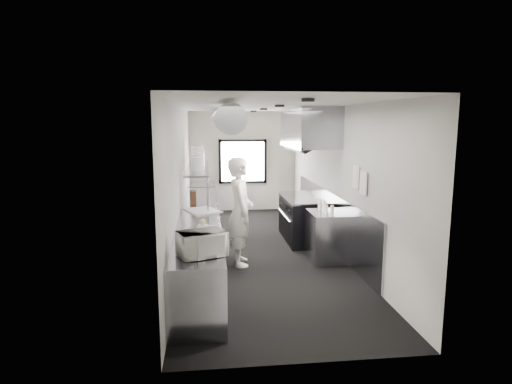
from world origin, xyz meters
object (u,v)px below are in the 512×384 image
object	(u,v)px
microwave	(202,244)
small_plate	(203,225)
squeeze_bottle_b	(326,210)
prep_counter	(200,237)
bottle_station	(327,236)
deli_tub_b	(187,235)
squeeze_bottle_a	(332,211)
cutting_board	(203,211)
squeeze_bottle_d	(323,206)
far_work_table	(202,200)
plate_stack_d	(197,155)
pass_shelf	(198,169)
plate_stack_b	(198,162)
range	(304,218)
exhaust_hood	(309,128)
squeeze_bottle_c	(325,207)
squeeze_bottle_e	(320,204)
plate_stack_a	(197,164)
line_cook	(240,212)
knife_block	(193,197)
plate_stack_c	(199,159)
deli_tub_a	(185,243)

from	to	relation	value
microwave	small_plate	world-z (taller)	microwave
squeeze_bottle_b	prep_counter	bearing A→B (deg)	171.27
prep_counter	bottle_station	distance (m)	2.31
deli_tub_b	small_plate	xyz separation A→B (m)	(0.21, 0.71, -0.04)
squeeze_bottle_a	cutting_board	bearing A→B (deg)	163.58
prep_counter	squeeze_bottle_d	xyz separation A→B (m)	(2.25, -0.08, 0.55)
far_work_table	plate_stack_d	bearing A→B (deg)	-92.88
deli_tub_b	pass_shelf	bearing A→B (deg)	88.11
cutting_board	plate_stack_b	world-z (taller)	plate_stack_b
cutting_board	microwave	bearing A→B (deg)	-89.72
range	cutting_board	distance (m)	2.42
exhaust_hood	squeeze_bottle_d	size ratio (longest dim) A/B	11.53
pass_shelf	squeeze_bottle_c	bearing A→B (deg)	-36.46
range	cutting_board	xyz separation A→B (m)	(-2.14, -1.06, 0.44)
range	squeeze_bottle_e	size ratio (longest dim) A/B	8.21
range	plate_stack_d	world-z (taller)	plate_stack_d
plate_stack_a	plate_stack_d	distance (m)	1.45
line_cook	squeeze_bottle_b	bearing A→B (deg)	-96.02
exhaust_hood	knife_block	world-z (taller)	exhaust_hood
prep_counter	range	bearing A→B (deg)	28.74
pass_shelf	far_work_table	distance (m)	2.45
line_cook	squeeze_bottle_b	size ratio (longest dim) A/B	11.85
plate_stack_c	knife_block	bearing A→B (deg)	-100.64
exhaust_hood	range	world-z (taller)	exhaust_hood
cutting_board	squeeze_bottle_a	distance (m)	2.32
squeeze_bottle_a	squeeze_bottle_b	size ratio (longest dim) A/B	1.14
deli_tub_a	squeeze_bottle_b	distance (m)	2.96
deli_tub_b	squeeze_bottle_c	size ratio (longest dim) A/B	0.65
cutting_board	squeeze_bottle_d	distance (m)	2.21
plate_stack_c	squeeze_bottle_e	xyz separation A→B (m)	(2.25, -1.47, -0.73)
exhaust_hood	cutting_board	distance (m)	2.85
plate_stack_b	exhaust_hood	bearing A→B (deg)	3.49
bottle_station	deli_tub_b	bearing A→B (deg)	-148.95
plate_stack_c	range	bearing A→B (deg)	-9.05
exhaust_hood	squeeze_bottle_b	world-z (taller)	exhaust_hood
far_work_table	deli_tub_a	size ratio (longest dim) A/B	8.67
microwave	plate_stack_c	world-z (taller)	plate_stack_c
squeeze_bottle_b	squeeze_bottle_e	size ratio (longest dim) A/B	0.83
exhaust_hood	far_work_table	size ratio (longest dim) A/B	1.83
range	far_work_table	bearing A→B (deg)	131.19
prep_counter	microwave	bearing A→B (deg)	-88.50
bottle_station	plate_stack_d	world-z (taller)	plate_stack_d
plate_stack_a	squeeze_bottle_e	size ratio (longest dim) A/B	1.32
deli_tub_a	squeeze_bottle_c	xyz separation A→B (m)	(2.39, 1.92, 0.05)
line_cook	squeeze_bottle_d	xyz separation A→B (m)	(1.54, 0.15, 0.04)
squeeze_bottle_e	squeeze_bottle_b	bearing A→B (deg)	-88.92
range	squeeze_bottle_a	world-z (taller)	squeeze_bottle_a
deli_tub_a	squeeze_bottle_d	xyz separation A→B (m)	(2.40, 2.03, 0.05)
deli_tub_a	exhaust_hood	bearing A→B (deg)	54.04
prep_counter	small_plate	size ratio (longest dim) A/B	36.90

